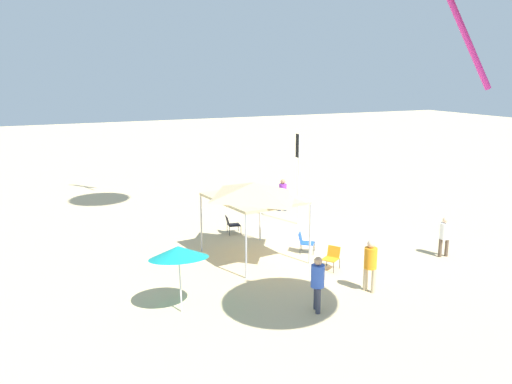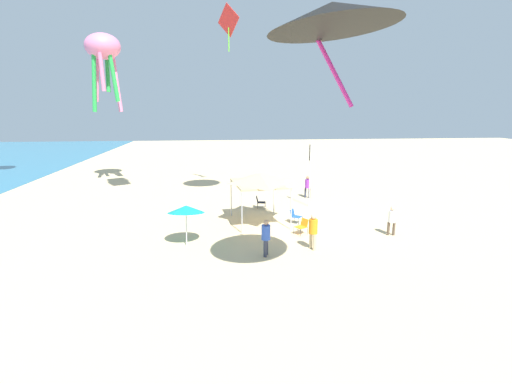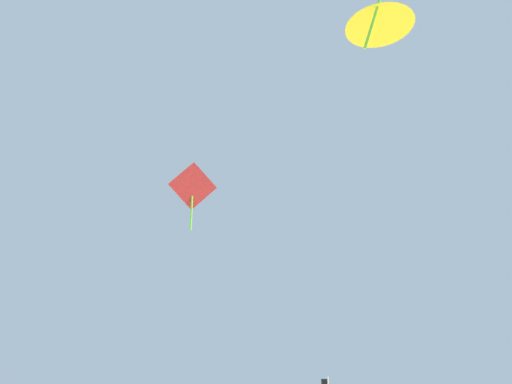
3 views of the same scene
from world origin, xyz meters
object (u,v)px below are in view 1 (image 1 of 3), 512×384
at_px(banner_flag, 298,170).
at_px(folding_chair_near_cooler, 332,256).
at_px(person_watching_sky, 283,192).
at_px(person_kite_handler, 445,234).
at_px(folding_chair_left_of_tent, 305,241).
at_px(folding_chair_right_of_tent, 231,223).
at_px(beach_umbrella, 178,252).
at_px(person_near_umbrella, 370,261).
at_px(person_far_stroller, 318,280).
at_px(canopy_tent, 254,191).

bearing_deg(banner_flag, folding_chair_near_cooler, 162.83).
bearing_deg(folding_chair_near_cooler, person_watching_sky, 132.44).
bearing_deg(person_kite_handler, folding_chair_left_of_tent, 160.23).
xyz_separation_m(folding_chair_right_of_tent, person_kite_handler, (-6.31, -6.39, 0.46)).
xyz_separation_m(beach_umbrella, person_near_umbrella, (-1.35, -6.07, -0.77)).
xyz_separation_m(folding_chair_near_cooler, person_far_stroller, (-2.89, 2.37, 0.54)).
bearing_deg(beach_umbrella, person_near_umbrella, -102.57).
height_order(canopy_tent, person_watching_sky, canopy_tent).
xyz_separation_m(canopy_tent, person_kite_handler, (-3.05, -6.78, -1.71)).
distance_m(canopy_tent, person_watching_sky, 7.51).
bearing_deg(beach_umbrella, canopy_tent, -50.52).
relative_size(folding_chair_near_cooler, person_far_stroller, 0.47).
xyz_separation_m(person_far_stroller, person_near_umbrella, (0.57, -2.35, 0.02)).
distance_m(canopy_tent, folding_chair_left_of_tent, 3.02).
bearing_deg(folding_chair_near_cooler, beach_umbrella, -113.15).
height_order(banner_flag, person_near_umbrella, banner_flag).
relative_size(beach_umbrella, folding_chair_near_cooler, 2.62).
relative_size(folding_chair_right_of_tent, folding_chair_left_of_tent, 1.00).
height_order(folding_chair_right_of_tent, person_near_umbrella, person_near_umbrella).
bearing_deg(canopy_tent, beach_umbrella, 129.48).
bearing_deg(canopy_tent, folding_chair_right_of_tent, -6.76).
height_order(folding_chair_near_cooler, banner_flag, banner_flag).
bearing_deg(banner_flag, person_kite_handler, -155.80).
relative_size(canopy_tent, folding_chair_left_of_tent, 4.73).
bearing_deg(folding_chair_right_of_tent, beach_umbrella, 156.37).
distance_m(folding_chair_near_cooler, person_near_umbrella, 2.39).
distance_m(folding_chair_right_of_tent, person_kite_handler, 8.99).
bearing_deg(banner_flag, person_watching_sky, -11.14).
distance_m(canopy_tent, person_far_stroller, 5.49).
bearing_deg(person_far_stroller, folding_chair_left_of_tent, 173.86).
xyz_separation_m(person_watching_sky, person_kite_handler, (-8.95, -2.43, -0.04)).
distance_m(banner_flag, person_near_umbrella, 8.44).
xyz_separation_m(folding_chair_near_cooler, person_kite_handler, (-0.71, -4.70, 0.46)).
bearing_deg(folding_chair_right_of_tent, person_far_stroller, -174.36).
xyz_separation_m(person_watching_sky, person_near_umbrella, (-10.55, 2.28, 0.06)).
distance_m(folding_chair_near_cooler, person_kite_handler, 4.78).
distance_m(banner_flag, person_watching_sky, 2.99).
height_order(banner_flag, person_watching_sky, banner_flag).
relative_size(person_watching_sky, person_kite_handler, 1.05).
bearing_deg(person_watching_sky, folding_chair_left_of_tent, -88.31).
xyz_separation_m(beach_umbrella, banner_flag, (6.74, -7.87, 0.80)).
distance_m(person_near_umbrella, person_kite_handler, 4.98).
height_order(folding_chair_left_of_tent, person_near_umbrella, person_near_umbrella).
xyz_separation_m(folding_chair_left_of_tent, folding_chair_near_cooler, (-1.99, -0.00, 0.00)).
height_order(beach_umbrella, person_watching_sky, beach_umbrella).
relative_size(banner_flag, person_near_umbrella, 2.47).
distance_m(folding_chair_right_of_tent, banner_flag, 4.09).
distance_m(folding_chair_left_of_tent, person_near_umbrella, 4.34).
bearing_deg(folding_chair_right_of_tent, person_near_umbrella, -157.83).
xyz_separation_m(folding_chair_right_of_tent, folding_chair_left_of_tent, (-3.61, -1.69, 0.00)).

